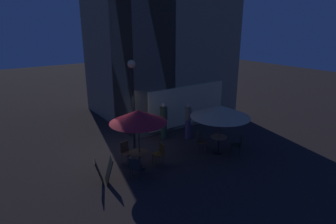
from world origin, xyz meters
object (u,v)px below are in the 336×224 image
Objects in this scene: patio_umbrella_0 at (138,117)px; cafe_chair_4 at (200,140)px; cafe_table_0 at (140,156)px; cafe_chair_3 at (238,143)px; cafe_chair_1 at (126,150)px; cafe_table_1 at (219,141)px; street_lamp_near_corner at (132,87)px; patio_umbrella_1 at (220,111)px; cafe_chair_2 at (135,166)px; patron_standing_0 at (164,121)px; menu_sandwich_board at (104,171)px; patron_standing_1 at (188,121)px; cafe_chair_0 at (160,152)px.

patio_umbrella_0 is 2.63× the size of cafe_chair_4.
cafe_table_0 is 2.95m from cafe_chair_4.
cafe_table_0 is 4.32m from cafe_chair_3.
cafe_table_1 is at bearing 53.86° from cafe_chair_1.
cafe_chair_3 is (3.39, -3.09, -2.32)m from street_lamp_near_corner.
patio_umbrella_1 is (3.52, -0.79, 1.42)m from cafe_table_0.
cafe_table_1 is (3.52, -0.79, 0.04)m from cafe_table_0.
cafe_chair_2 is (-0.36, -1.44, 0.02)m from cafe_chair_1.
street_lamp_near_corner reaches higher than cafe_chair_2.
street_lamp_near_corner is at bearing 67.60° from patio_umbrella_0.
cafe_table_0 is at bearing 81.99° from patron_standing_0.
menu_sandwich_board is 0.36× the size of patio_umbrella_1.
patio_umbrella_1 is at bearing -51.68° from cafe_chair_2.
cafe_chair_2 is 0.49× the size of patron_standing_0.
patio_umbrella_1 is (5.07, -0.62, 1.47)m from menu_sandwich_board.
cafe_table_0 is 3.72m from patron_standing_1.
patron_standing_0 is at bearing 38.31° from cafe_table_0.
patio_umbrella_1 is 2.85× the size of cafe_chair_1.
cafe_table_0 is 0.81× the size of cafe_chair_3.
cafe_chair_0 is at bearing -136.10° from cafe_chair_4.
cafe_chair_0 is at bearing -7.44° from cafe_table_0.
cafe_table_0 is 0.42× the size of patron_standing_1.
cafe_chair_2 is (-4.06, 0.14, -1.39)m from patio_umbrella_1.
patron_standing_1 is (-0.05, 2.06, 0.35)m from cafe_table_1.
patio_umbrella_0 is (-0.69, -1.68, -0.71)m from street_lamp_near_corner.
patron_standing_0 is at bearing 110.16° from patio_umbrella_1.
patio_umbrella_1 is 2.88× the size of cafe_chair_2.
patron_standing_1 is (0.96, -0.70, -0.00)m from patron_standing_0.
menu_sandwich_board reaches higher than cafe_chair_0.
patron_standing_1 is at bearing 91.40° from patio_umbrella_1.
cafe_table_0 is at bearing 167.41° from patio_umbrella_1.
cafe_chair_3 is (4.08, -1.41, -1.61)m from patio_umbrella_0.
cafe_chair_1 is at bearing 26.25° from cafe_chair_2.
menu_sandwich_board is 0.38× the size of patio_umbrella_0.
cafe_chair_3 is at bearing -47.88° from cafe_table_1.
patron_standing_0 is at bearing 9.25° from street_lamp_near_corner.
patio_umbrella_0 is at bearing 0.00° from cafe_chair_0.
cafe_chair_2 is (-0.54, -0.64, -1.62)m from patio_umbrella_0.
cafe_chair_0 is 0.98× the size of cafe_chair_1.
patio_umbrella_0 reaches higher than cafe_table_1.
cafe_chair_3 is at bearing 14.30° from patron_standing_1.
cafe_chair_1 is at bearing 156.88° from patio_umbrella_1.
cafe_chair_2 is 3.52m from cafe_chair_4.
patron_standing_0 is (2.69, 1.18, 0.39)m from cafe_chair_1.
cafe_chair_0 is at bearing 165.74° from patio_umbrella_1.
street_lamp_near_corner is 2.98m from cafe_table_0.
cafe_chair_0 is 0.95× the size of cafe_chair_4.
cafe_table_0 is at bearing -137.70° from cafe_chair_4.
patron_standing_1 reaches higher than cafe_chair_1.
cafe_chair_3 is 1.67m from cafe_chair_4.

